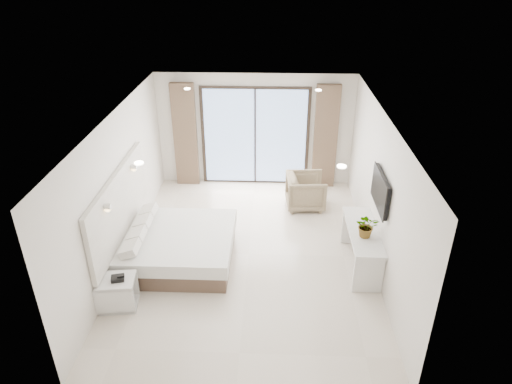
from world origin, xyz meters
TOP-DOWN VIEW (x-y plane):
  - ground at (0.00, 0.00)m, footprint 6.20×6.20m
  - room_shell at (-0.20, 0.72)m, footprint 4.62×6.22m
  - bed at (-1.30, -0.23)m, footprint 2.01×1.92m
  - nightstand at (-2.01, -1.50)m, footprint 0.63×0.54m
  - phone at (-1.97, -1.52)m, footprint 0.23×0.20m
  - console_desk at (2.04, -0.27)m, footprint 0.51×1.63m
  - plant at (2.04, -0.48)m, footprint 0.43×0.46m
  - armchair at (1.17, 1.89)m, footprint 0.82×0.87m

SIDE VIEW (x-z plane):
  - ground at x=0.00m, z-range 0.00..0.00m
  - nightstand at x=-2.01m, z-range 0.00..0.53m
  - bed at x=-1.30m, z-range -0.05..0.65m
  - armchair at x=1.17m, z-range 0.00..0.84m
  - phone at x=-1.97m, z-range 0.53..0.60m
  - console_desk at x=2.04m, z-range 0.18..0.95m
  - plant at x=2.04m, z-range 0.77..1.10m
  - room_shell at x=-0.20m, z-range 0.22..2.94m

